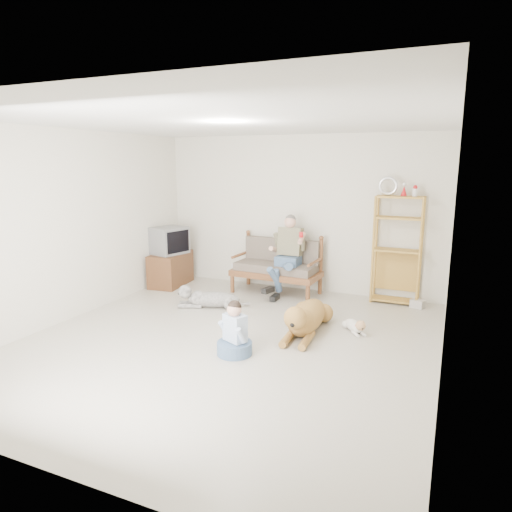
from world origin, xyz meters
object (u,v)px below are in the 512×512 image
at_px(loveseat, 277,265).
at_px(golden_retriever, 305,318).
at_px(etagere, 397,249).
at_px(tv_stand, 170,269).

height_order(loveseat, golden_retriever, loveseat).
height_order(etagere, tv_stand, etagere).
bearing_deg(tv_stand, loveseat, 3.71).
distance_m(loveseat, etagere, 2.00).
distance_m(loveseat, golden_retriever, 1.98).
bearing_deg(tv_stand, golden_retriever, -29.52).
height_order(etagere, golden_retriever, etagere).
height_order(loveseat, etagere, etagere).
bearing_deg(etagere, golden_retriever, -116.50).
bearing_deg(golden_retriever, etagere, 60.42).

